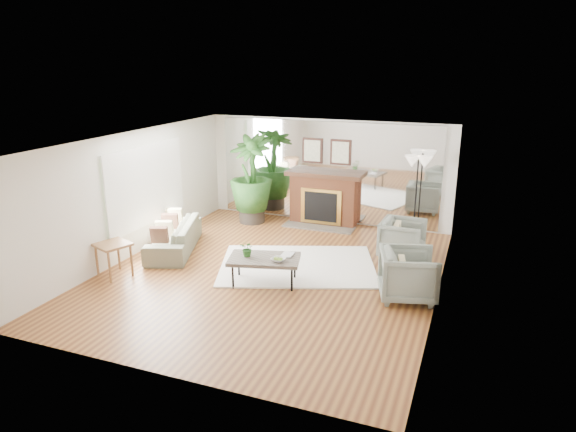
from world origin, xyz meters
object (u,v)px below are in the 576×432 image
at_px(fireplace, 323,197).
at_px(potted_ficus, 251,176).
at_px(coffee_table, 264,260).
at_px(armchair_front, 408,275).
at_px(armchair_back, 402,239).
at_px(floor_lamp, 418,168).
at_px(side_table, 113,249).
at_px(sofa, 174,237).

distance_m(fireplace, potted_ficus, 1.81).
distance_m(fireplace, coffee_table, 3.75).
bearing_deg(armchair_front, armchair_back, -3.85).
xyz_separation_m(coffee_table, armchair_front, (2.46, 0.32, -0.03)).
bearing_deg(floor_lamp, armchair_back, -92.09).
xyz_separation_m(armchair_back, floor_lamp, (0.05, 1.33, 1.19)).
bearing_deg(armchair_back, floor_lamp, 0.78).
bearing_deg(fireplace, armchair_back, -35.72).
height_order(armchair_back, floor_lamp, floor_lamp).
distance_m(armchair_back, floor_lamp, 1.78).
xyz_separation_m(armchair_back, armchair_front, (0.39, -1.87, 0.03)).
distance_m(armchair_back, armchair_front, 1.91).
relative_size(fireplace, side_table, 2.87).
relative_size(armchair_front, side_table, 1.29).
xyz_separation_m(side_table, floor_lamp, (4.84, 4.19, 1.05)).
height_order(armchair_back, potted_ficus, potted_ficus).
bearing_deg(potted_ficus, floor_lamp, 3.92).
xyz_separation_m(armchair_front, side_table, (-5.18, -0.98, 0.11)).
distance_m(coffee_table, side_table, 2.80).
bearing_deg(armchair_front, fireplace, 21.02).
relative_size(armchair_back, armchair_front, 0.92).
bearing_deg(side_table, armchair_back, 30.80).
bearing_deg(armchair_front, sofa, 68.04).
bearing_deg(coffee_table, side_table, -166.33).
bearing_deg(sofa, floor_lamp, 99.91).
distance_m(sofa, armchair_back, 4.70).
relative_size(potted_ficus, floor_lamp, 1.17).
bearing_deg(sofa, armchair_back, 86.11).
xyz_separation_m(coffee_table, side_table, (-2.72, -0.66, 0.07)).
height_order(fireplace, side_table, fireplace).
bearing_deg(sofa, armchair_front, 63.35).
xyz_separation_m(side_table, potted_ficus, (0.97, 3.92, 0.62)).
distance_m(armchair_back, side_table, 5.59).
height_order(coffee_table, side_table, side_table).
relative_size(fireplace, sofa, 1.00).
relative_size(fireplace, armchair_back, 2.41).
xyz_separation_m(coffee_table, armchair_back, (2.07, 2.20, -0.07)).
xyz_separation_m(fireplace, side_table, (-2.65, -4.40, -0.13)).
bearing_deg(floor_lamp, coffee_table, -121.07).
xyz_separation_m(fireplace, potted_ficus, (-1.68, -0.48, 0.49)).
bearing_deg(floor_lamp, sofa, -149.86).
bearing_deg(coffee_table, fireplace, 91.10).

